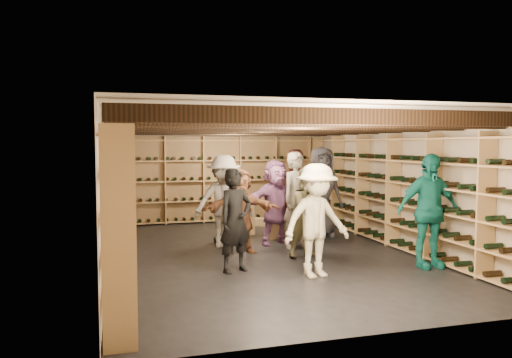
{
  "coord_description": "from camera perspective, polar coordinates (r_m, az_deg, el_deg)",
  "views": [
    {
      "loc": [
        -2.6,
        -8.48,
        1.96
      ],
      "look_at": [
        -0.12,
        0.2,
        1.33
      ],
      "focal_mm": 35.0,
      "sensor_mm": 36.0,
      "label": 1
    }
  ],
  "objects": [
    {
      "name": "ground",
      "position": [
        9.08,
        1.11,
        -8.46
      ],
      "size": [
        8.0,
        8.0,
        0.0
      ],
      "primitive_type": "plane",
      "color": "black",
      "rests_on": "ground"
    },
    {
      "name": "walls",
      "position": [
        8.9,
        1.12,
        -0.89
      ],
      "size": [
        5.52,
        8.02,
        2.4
      ],
      "color": "tan",
      "rests_on": "ground"
    },
    {
      "name": "ceiling",
      "position": [
        8.88,
        1.13,
        6.85
      ],
      "size": [
        5.5,
        8.0,
        0.01
      ],
      "primitive_type": "cube",
      "color": "beige",
      "rests_on": "walls"
    },
    {
      "name": "ceiling_joists",
      "position": [
        8.87,
        1.13,
        5.94
      ],
      "size": [
        5.4,
        7.12,
        0.18
      ],
      "color": "black",
      "rests_on": "ground"
    },
    {
      "name": "wine_rack_left",
      "position": [
        8.52,
        -15.65,
        -2.1
      ],
      "size": [
        0.32,
        7.5,
        2.15
      ],
      "color": "tan",
      "rests_on": "ground"
    },
    {
      "name": "wine_rack_right",
      "position": [
        9.97,
        15.39,
        -1.23
      ],
      "size": [
        0.32,
        7.5,
        2.15
      ],
      "color": "tan",
      "rests_on": "ground"
    },
    {
      "name": "wine_rack_back",
      "position": [
        12.61,
        -3.98,
        -0.03
      ],
      "size": [
        4.7,
        0.3,
        2.15
      ],
      "color": "tan",
      "rests_on": "ground"
    },
    {
      "name": "crate_stack_left",
      "position": [
        10.83,
        -1.77,
        -4.15
      ],
      "size": [
        0.57,
        0.45,
        0.85
      ],
      "rotation": [
        0.0,
        0.0,
        0.27
      ],
      "color": "tan",
      "rests_on": "ground"
    },
    {
      "name": "crate_stack_right",
      "position": [
        10.5,
        2.67,
        -5.35
      ],
      "size": [
        0.51,
        0.35,
        0.51
      ],
      "rotation": [
        0.0,
        0.0,
        0.03
      ],
      "color": "tan",
      "rests_on": "ground"
    },
    {
      "name": "crate_loose",
      "position": [
        12.11,
        0.73,
        -4.91
      ],
      "size": [
        0.59,
        0.49,
        0.17
      ],
      "primitive_type": "cube",
      "rotation": [
        0.0,
        0.0,
        -0.38
      ],
      "color": "tan",
      "rests_on": "ground"
    },
    {
      "name": "person_1",
      "position": [
        7.65,
        -2.36,
        -4.75
      ],
      "size": [
        0.68,
        0.58,
        1.59
      ],
      "primitive_type": "imported",
      "rotation": [
        0.0,
        0.0,
        0.41
      ],
      "color": "black",
      "rests_on": "ground"
    },
    {
      "name": "person_2",
      "position": [
        8.7,
        6.08,
        -3.83
      ],
      "size": [
        0.88,
        0.76,
        1.55
      ],
      "primitive_type": "imported",
      "rotation": [
        0.0,
        0.0,
        0.26
      ],
      "color": "brown",
      "rests_on": "ground"
    },
    {
      "name": "person_3",
      "position": [
        7.4,
        6.91,
        -4.74
      ],
      "size": [
        1.17,
        0.8,
        1.68
      ],
      "primitive_type": "imported",
      "rotation": [
        0.0,
        0.0,
        0.17
      ],
      "color": "beige",
      "rests_on": "ground"
    },
    {
      "name": "person_4",
      "position": [
        8.37,
        19.11,
        -3.44
      ],
      "size": [
        1.08,
        0.48,
        1.82
      ],
      "primitive_type": "imported",
      "rotation": [
        0.0,
        0.0,
        -0.04
      ],
      "color": "#127064",
      "rests_on": "ground"
    },
    {
      "name": "person_5",
      "position": [
        8.99,
        -1.84,
        -3.64
      ],
      "size": [
        1.45,
        0.59,
        1.53
      ],
      "primitive_type": "imported",
      "rotation": [
        0.0,
        0.0,
        -0.1
      ],
      "color": "brown",
      "rests_on": "ground"
    },
    {
      "name": "person_7",
      "position": [
        9.38,
        4.72,
        -2.44
      ],
      "size": [
        0.78,
        0.65,
        1.82
      ],
      "primitive_type": "imported",
      "rotation": [
        0.0,
        0.0,
        0.37
      ],
      "color": "gray",
      "rests_on": "ground"
    },
    {
      "name": "person_8",
      "position": [
        10.45,
        4.73,
        -1.68
      ],
      "size": [
        0.94,
        0.75,
        1.86
      ],
      "primitive_type": "imported",
      "rotation": [
        0.0,
        0.0,
        0.06
      ],
      "color": "#4F2318",
      "rests_on": "ground"
    },
    {
      "name": "person_9",
      "position": [
        9.51,
        -3.69,
        -2.55
      ],
      "size": [
        1.14,
        0.67,
        1.75
      ],
      "primitive_type": "imported",
      "rotation": [
        0.0,
        0.0,
        -0.02
      ],
      "color": "#A49E96",
      "rests_on": "ground"
    },
    {
      "name": "person_10",
      "position": [
        10.07,
        -3.86,
        -2.83
      ],
      "size": [
        0.97,
        0.71,
        1.53
      ],
      "primitive_type": "imported",
      "rotation": [
        0.0,
        0.0,
        -0.42
      ],
      "color": "#224328",
      "rests_on": "ground"
    },
    {
      "name": "person_11",
      "position": [
        9.76,
        2.26,
        -2.64
      ],
      "size": [
        1.62,
        0.86,
        1.66
      ],
      "primitive_type": "imported",
      "rotation": [
        0.0,
        0.0,
        0.25
      ],
      "color": "#965C93",
      "rests_on": "ground"
    },
    {
      "name": "person_12",
      "position": [
        10.67,
        7.48,
        -1.44
      ],
      "size": [
        0.97,
        0.67,
        1.91
      ],
      "primitive_type": "imported",
      "rotation": [
        0.0,
        0.0,
        0.07
      ],
      "color": "#343338",
      "rests_on": "ground"
    }
  ]
}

